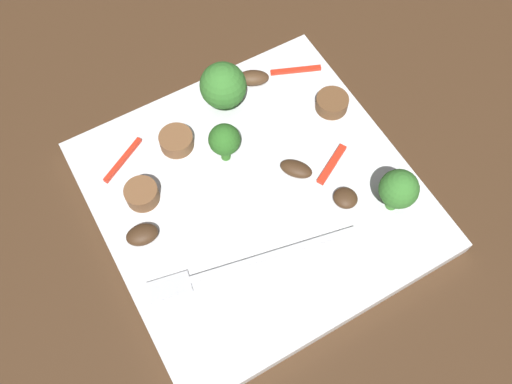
{
  "coord_description": "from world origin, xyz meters",
  "views": [
    {
      "loc": [
        0.11,
        0.19,
        0.45
      ],
      "look_at": [
        0.0,
        0.0,
        0.02
      ],
      "focal_mm": 38.45,
      "sensor_mm": 36.0,
      "label": 1
    }
  ],
  "objects_px": {
    "sausage_slice_2": "(142,194)",
    "mushroom_1": "(295,167)",
    "broccoli_floret_0": "(224,140)",
    "pepper_strip_2": "(123,160)",
    "mushroom_2": "(345,198)",
    "sausage_slice_0": "(176,141)",
    "mushroom_3": "(253,78)",
    "sausage_slice_1": "(332,103)",
    "mushroom_0": "(142,235)",
    "pepper_strip_3": "(296,70)",
    "fork": "(238,266)",
    "broccoli_floret_1": "(399,190)",
    "plate": "(256,196)",
    "broccoli_floret_2": "(223,86)",
    "pepper_strip_0": "(332,164)"
  },
  "relations": [
    {
      "from": "sausage_slice_0",
      "to": "pepper_strip_0",
      "type": "relative_size",
      "value": 0.69
    },
    {
      "from": "mushroom_3",
      "to": "broccoli_floret_2",
      "type": "bearing_deg",
      "value": 16.22
    },
    {
      "from": "sausage_slice_2",
      "to": "mushroom_2",
      "type": "bearing_deg",
      "value": 149.49
    },
    {
      "from": "fork",
      "to": "broccoli_floret_1",
      "type": "distance_m",
      "value": 0.15
    },
    {
      "from": "plate",
      "to": "pepper_strip_2",
      "type": "xyz_separation_m",
      "value": [
        0.09,
        -0.09,
        0.01
      ]
    },
    {
      "from": "pepper_strip_0",
      "to": "pepper_strip_2",
      "type": "relative_size",
      "value": 0.87
    },
    {
      "from": "fork",
      "to": "broccoli_floret_1",
      "type": "xyz_separation_m",
      "value": [
        -0.14,
        0.02,
        0.03
      ]
    },
    {
      "from": "pepper_strip_2",
      "to": "broccoli_floret_2",
      "type": "bearing_deg",
      "value": -175.36
    },
    {
      "from": "broccoli_floret_1",
      "to": "pepper_strip_2",
      "type": "bearing_deg",
      "value": -40.23
    },
    {
      "from": "pepper_strip_3",
      "to": "mushroom_2",
      "type": "bearing_deg",
      "value": 75.29
    },
    {
      "from": "pepper_strip_2",
      "to": "mushroom_1",
      "type": "bearing_deg",
      "value": 146.78
    },
    {
      "from": "plate",
      "to": "sausage_slice_0",
      "type": "bearing_deg",
      "value": -63.59
    },
    {
      "from": "mushroom_0",
      "to": "pepper_strip_2",
      "type": "height_order",
      "value": "mushroom_0"
    },
    {
      "from": "broccoli_floret_0",
      "to": "mushroom_2",
      "type": "distance_m",
      "value": 0.12
    },
    {
      "from": "sausage_slice_0",
      "to": "mushroom_0",
      "type": "height_order",
      "value": "sausage_slice_0"
    },
    {
      "from": "broccoli_floret_0",
      "to": "pepper_strip_2",
      "type": "height_order",
      "value": "broccoli_floret_0"
    },
    {
      "from": "mushroom_2",
      "to": "mushroom_1",
      "type": "bearing_deg",
      "value": -64.96
    },
    {
      "from": "sausage_slice_1",
      "to": "broccoli_floret_1",
      "type": "bearing_deg",
      "value": 83.99
    },
    {
      "from": "broccoli_floret_0",
      "to": "mushroom_2",
      "type": "height_order",
      "value": "broccoli_floret_0"
    },
    {
      "from": "sausage_slice_2",
      "to": "mushroom_1",
      "type": "bearing_deg",
      "value": 162.02
    },
    {
      "from": "pepper_strip_0",
      "to": "broccoli_floret_0",
      "type": "bearing_deg",
      "value": -35.01
    },
    {
      "from": "broccoli_floret_1",
      "to": "mushroom_2",
      "type": "bearing_deg",
      "value": -36.1
    },
    {
      "from": "pepper_strip_3",
      "to": "fork",
      "type": "bearing_deg",
      "value": 45.41
    },
    {
      "from": "broccoli_floret_0",
      "to": "mushroom_0",
      "type": "xyz_separation_m",
      "value": [
        0.1,
        0.03,
        -0.02
      ]
    },
    {
      "from": "mushroom_2",
      "to": "pepper_strip_3",
      "type": "height_order",
      "value": "mushroom_2"
    },
    {
      "from": "mushroom_1",
      "to": "mushroom_3",
      "type": "distance_m",
      "value": 0.11
    },
    {
      "from": "pepper_strip_2",
      "to": "fork",
      "type": "bearing_deg",
      "value": 106.8
    },
    {
      "from": "sausage_slice_2",
      "to": "pepper_strip_2",
      "type": "bearing_deg",
      "value": -89.4
    },
    {
      "from": "pepper_strip_2",
      "to": "sausage_slice_0",
      "type": "bearing_deg",
      "value": 170.19
    },
    {
      "from": "sausage_slice_1",
      "to": "pepper_strip_0",
      "type": "height_order",
      "value": "sausage_slice_1"
    },
    {
      "from": "broccoli_floret_2",
      "to": "sausage_slice_1",
      "type": "xyz_separation_m",
      "value": [
        -0.09,
        0.05,
        -0.02
      ]
    },
    {
      "from": "plate",
      "to": "sausage_slice_1",
      "type": "height_order",
      "value": "sausage_slice_1"
    },
    {
      "from": "broccoli_floret_0",
      "to": "pepper_strip_2",
      "type": "xyz_separation_m",
      "value": [
        0.08,
        -0.04,
        -0.03
      ]
    },
    {
      "from": "sausage_slice_0",
      "to": "sausage_slice_1",
      "type": "xyz_separation_m",
      "value": [
        -0.15,
        0.04,
        -0.0
      ]
    },
    {
      "from": "mushroom_3",
      "to": "broccoli_floret_1",
      "type": "bearing_deg",
      "value": 102.32
    },
    {
      "from": "sausage_slice_1",
      "to": "mushroom_0",
      "type": "distance_m",
      "value": 0.22
    },
    {
      "from": "sausage_slice_0",
      "to": "mushroom_3",
      "type": "distance_m",
      "value": 0.1
    },
    {
      "from": "sausage_slice_1",
      "to": "pepper_strip_3",
      "type": "xyz_separation_m",
      "value": [
        0.01,
        -0.05,
        -0.0
      ]
    },
    {
      "from": "mushroom_2",
      "to": "pepper_strip_2",
      "type": "bearing_deg",
      "value": -41.05
    },
    {
      "from": "sausage_slice_1",
      "to": "sausage_slice_0",
      "type": "bearing_deg",
      "value": -13.41
    },
    {
      "from": "broccoli_floret_2",
      "to": "pepper_strip_3",
      "type": "distance_m",
      "value": 0.09
    },
    {
      "from": "broccoli_floret_2",
      "to": "mushroom_0",
      "type": "relative_size",
      "value": 1.89
    },
    {
      "from": "fork",
      "to": "broccoli_floret_2",
      "type": "height_order",
      "value": "broccoli_floret_2"
    },
    {
      "from": "broccoli_floret_1",
      "to": "pepper_strip_2",
      "type": "xyz_separation_m",
      "value": [
        0.19,
        -0.16,
        -0.03
      ]
    },
    {
      "from": "broccoli_floret_2",
      "to": "mushroom_2",
      "type": "bearing_deg",
      "value": 106.92
    },
    {
      "from": "sausage_slice_0",
      "to": "sausage_slice_1",
      "type": "relative_size",
      "value": 1.01
    },
    {
      "from": "sausage_slice_0",
      "to": "mushroom_3",
      "type": "relative_size",
      "value": 0.98
    },
    {
      "from": "mushroom_1",
      "to": "mushroom_2",
      "type": "relative_size",
      "value": 1.39
    },
    {
      "from": "plate",
      "to": "fork",
      "type": "relative_size",
      "value": 1.5
    },
    {
      "from": "plate",
      "to": "broccoli_floret_2",
      "type": "height_order",
      "value": "broccoli_floret_2"
    }
  ]
}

